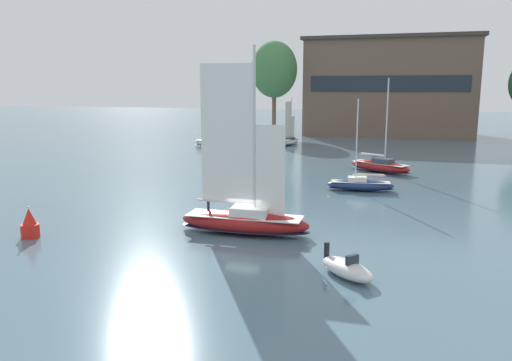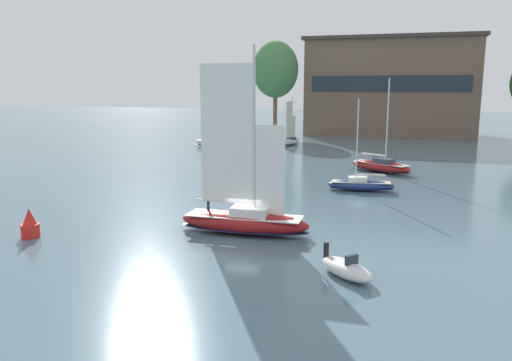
{
  "view_description": "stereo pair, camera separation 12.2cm",
  "coord_description": "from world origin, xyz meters",
  "px_view_note": "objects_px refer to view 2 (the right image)",
  "views": [
    {
      "loc": [
        10.57,
        -32.99,
        10.36
      ],
      "look_at": [
        0.0,
        3.0,
        3.32
      ],
      "focal_mm": 35.0,
      "sensor_mm": 36.0,
      "label": 1
    },
    {
      "loc": [
        10.68,
        -32.95,
        10.36
      ],
      "look_at": [
        0.0,
        3.0,
        3.32
      ],
      "focal_mm": 35.0,
      "sensor_mm": 36.0,
      "label": 2
    }
  ],
  "objects_px": {
    "sailboat_moored_far_slip": "(216,143)",
    "sailboat_moored_near_marina": "(291,141)",
    "sailboat_main": "(244,219)",
    "tree_shore_left": "(275,70)",
    "motor_tender": "(346,269)",
    "channel_buoy": "(30,225)",
    "sailboat_moored_outer_mooring": "(361,185)",
    "sailboat_moored_mid_channel": "(381,166)"
  },
  "relations": [
    {
      "from": "sailboat_moored_near_marina",
      "to": "motor_tender",
      "type": "relative_size",
      "value": 2.22
    },
    {
      "from": "tree_shore_left",
      "to": "motor_tender",
      "type": "bearing_deg",
      "value": -72.82
    },
    {
      "from": "sailboat_moored_near_marina",
      "to": "sailboat_moored_mid_channel",
      "type": "xyz_separation_m",
      "value": [
        17.2,
        -25.97,
        0.04
      ]
    },
    {
      "from": "sailboat_moored_mid_channel",
      "to": "sailboat_moored_far_slip",
      "type": "distance_m",
      "value": 34.17
    },
    {
      "from": "sailboat_main",
      "to": "channel_buoy",
      "type": "distance_m",
      "value": 14.99
    },
    {
      "from": "sailboat_moored_mid_channel",
      "to": "channel_buoy",
      "type": "height_order",
      "value": "sailboat_moored_mid_channel"
    },
    {
      "from": "sailboat_moored_far_slip",
      "to": "sailboat_moored_outer_mooring",
      "type": "xyz_separation_m",
      "value": [
        27.49,
        -30.41,
        -0.16
      ]
    },
    {
      "from": "sailboat_moored_near_marina",
      "to": "sailboat_moored_far_slip",
      "type": "relative_size",
      "value": 0.74
    },
    {
      "from": "sailboat_main",
      "to": "motor_tender",
      "type": "relative_size",
      "value": 3.4
    },
    {
      "from": "tree_shore_left",
      "to": "motor_tender",
      "type": "height_order",
      "value": "tree_shore_left"
    },
    {
      "from": "sailboat_moored_mid_channel",
      "to": "channel_buoy",
      "type": "relative_size",
      "value": 5.09
    },
    {
      "from": "sailboat_moored_near_marina",
      "to": "sailboat_moored_far_slip",
      "type": "xyz_separation_m",
      "value": [
        -11.69,
        -7.73,
        0.05
      ]
    },
    {
      "from": "sailboat_moored_mid_channel",
      "to": "sailboat_moored_outer_mooring",
      "type": "height_order",
      "value": "sailboat_moored_mid_channel"
    },
    {
      "from": "sailboat_moored_outer_mooring",
      "to": "motor_tender",
      "type": "bearing_deg",
      "value": -86.96
    },
    {
      "from": "sailboat_main",
      "to": "sailboat_moored_mid_channel",
      "type": "relative_size",
      "value": 1.15
    },
    {
      "from": "motor_tender",
      "to": "sailboat_moored_far_slip",
      "type": "bearing_deg",
      "value": 117.84
    },
    {
      "from": "sailboat_moored_far_slip",
      "to": "tree_shore_left",
      "type": "bearing_deg",
      "value": 78.97
    },
    {
      "from": "sailboat_main",
      "to": "sailboat_moored_mid_channel",
      "type": "distance_m",
      "value": 30.87
    },
    {
      "from": "sailboat_moored_near_marina",
      "to": "sailboat_moored_far_slip",
      "type": "distance_m",
      "value": 14.02
    },
    {
      "from": "sailboat_moored_far_slip",
      "to": "sailboat_moored_outer_mooring",
      "type": "relative_size",
      "value": 1.26
    },
    {
      "from": "sailboat_main",
      "to": "sailboat_moored_near_marina",
      "type": "height_order",
      "value": "sailboat_main"
    },
    {
      "from": "sailboat_main",
      "to": "motor_tender",
      "type": "height_order",
      "value": "sailboat_main"
    },
    {
      "from": "motor_tender",
      "to": "channel_buoy",
      "type": "bearing_deg",
      "value": 176.81
    },
    {
      "from": "sailboat_moored_near_marina",
      "to": "sailboat_moored_outer_mooring",
      "type": "height_order",
      "value": "sailboat_moored_outer_mooring"
    },
    {
      "from": "sailboat_main",
      "to": "sailboat_moored_far_slip",
      "type": "xyz_separation_m",
      "value": [
        -20.75,
        48.02,
        -0.26
      ]
    },
    {
      "from": "tree_shore_left",
      "to": "sailboat_moored_far_slip",
      "type": "bearing_deg",
      "value": -101.03
    },
    {
      "from": "sailboat_moored_near_marina",
      "to": "sailboat_moored_mid_channel",
      "type": "relative_size",
      "value": 0.75
    },
    {
      "from": "sailboat_moored_outer_mooring",
      "to": "motor_tender",
      "type": "xyz_separation_m",
      "value": [
        1.28,
        -24.06,
        -0.15
      ]
    },
    {
      "from": "sailboat_main",
      "to": "motor_tender",
      "type": "bearing_deg",
      "value": -38.84
    },
    {
      "from": "tree_shore_left",
      "to": "sailboat_moored_far_slip",
      "type": "distance_m",
      "value": 27.48
    },
    {
      "from": "sailboat_moored_mid_channel",
      "to": "sailboat_moored_outer_mooring",
      "type": "xyz_separation_m",
      "value": [
        -1.4,
        -12.17,
        -0.15
      ]
    },
    {
      "from": "channel_buoy",
      "to": "motor_tender",
      "type": "bearing_deg",
      "value": -3.19
    },
    {
      "from": "sailboat_moored_far_slip",
      "to": "motor_tender",
      "type": "xyz_separation_m",
      "value": [
        28.77,
        -54.47,
        -0.31
      ]
    },
    {
      "from": "sailboat_moored_mid_channel",
      "to": "motor_tender",
      "type": "relative_size",
      "value": 2.96
    },
    {
      "from": "sailboat_moored_far_slip",
      "to": "sailboat_moored_near_marina",
      "type": "bearing_deg",
      "value": 33.46
    },
    {
      "from": "sailboat_moored_outer_mooring",
      "to": "tree_shore_left",
      "type": "bearing_deg",
      "value": 112.93
    },
    {
      "from": "sailboat_moored_mid_channel",
      "to": "channel_buoy",
      "type": "distance_m",
      "value": 41.44
    },
    {
      "from": "sailboat_moored_mid_channel",
      "to": "sailboat_main",
      "type": "bearing_deg",
      "value": -105.29
    },
    {
      "from": "sailboat_moored_outer_mooring",
      "to": "channel_buoy",
      "type": "relative_size",
      "value": 4.11
    },
    {
      "from": "sailboat_moored_mid_channel",
      "to": "sailboat_moored_far_slip",
      "type": "height_order",
      "value": "sailboat_moored_far_slip"
    },
    {
      "from": "sailboat_moored_far_slip",
      "to": "motor_tender",
      "type": "relative_size",
      "value": 3.01
    },
    {
      "from": "tree_shore_left",
      "to": "channel_buoy",
      "type": "xyz_separation_m",
      "value": [
        2.08,
        -76.91,
        -13.07
      ]
    }
  ]
}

